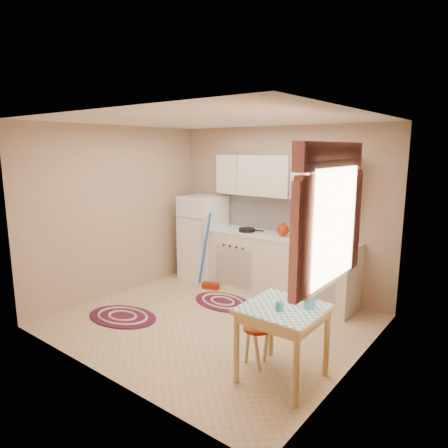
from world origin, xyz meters
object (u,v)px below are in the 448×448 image
at_px(fridge, 203,238).
at_px(table, 282,343).
at_px(base_cabinets, 280,268).
at_px(stool, 257,346).

xyz_separation_m(fridge, table, (2.56, -1.83, -0.34)).
xyz_separation_m(fridge, base_cabinets, (1.45, 0.05, -0.26)).
relative_size(base_cabinets, stool, 5.36).
relative_size(fridge, stool, 3.33).
height_order(fridge, base_cabinets, fridge).
relative_size(base_cabinets, table, 3.12).
distance_m(fridge, table, 3.17).
relative_size(fridge, table, 1.94).
distance_m(fridge, base_cabinets, 1.47).
xyz_separation_m(base_cabinets, stool, (0.80, -1.82, -0.23)).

